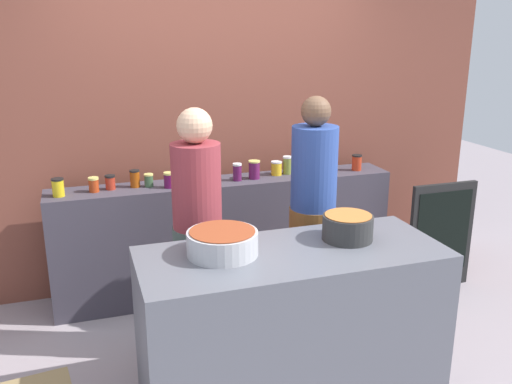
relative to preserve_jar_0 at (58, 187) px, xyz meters
name	(u,v)px	position (x,y,z in m)	size (l,w,h in m)	color
ground	(273,362)	(1.23, -1.06, -1.00)	(12.00, 12.00, 0.00)	gray
storefront_wall	(214,102)	(1.23, 0.39, 0.50)	(4.80, 0.12, 3.00)	brown
display_shelf	(227,236)	(1.23, 0.04, -0.53)	(2.70, 0.36, 0.93)	#3E3944
prep_table	(291,324)	(1.23, -1.36, -0.55)	(1.70, 0.70, 0.89)	#5A5C66
preserve_jar_0	(58,187)	(0.00, 0.00, 0.00)	(0.09, 0.09, 0.13)	gold
preserve_jar_1	(94,185)	(0.24, 0.04, -0.01)	(0.08, 0.08, 0.11)	#AB3715
preserve_jar_2	(110,182)	(0.36, 0.07, -0.01)	(0.07, 0.07, 0.11)	#A72D1C
preserve_jar_3	(135,179)	(0.54, 0.07, 0.00)	(0.07, 0.07, 0.13)	#9A410D
preserve_jar_4	(149,180)	(0.64, 0.05, -0.02)	(0.07, 0.07, 0.10)	#395638
preserve_jar_5	(169,180)	(0.78, -0.02, -0.01)	(0.08, 0.08, 0.12)	#571142
preserve_jar_6	(199,176)	(1.01, 0.03, -0.01)	(0.09, 0.09, 0.12)	#225F35
preserve_jar_7	(237,172)	(1.31, 0.01, 0.00)	(0.07, 0.07, 0.14)	#541646
preserve_jar_8	(254,170)	(1.46, 0.03, 0.01)	(0.09, 0.09, 0.14)	#5B1949
preserve_jar_9	(276,168)	(1.66, 0.08, -0.01)	(0.09, 0.09, 0.11)	gold
preserve_jar_10	(287,165)	(1.76, 0.08, 0.01)	(0.07, 0.07, 0.15)	olive
preserve_jar_11	(314,164)	(1.98, 0.05, 0.01)	(0.07, 0.07, 0.15)	#D16116
preserve_jar_12	(329,161)	(2.13, 0.10, 0.01)	(0.07, 0.07, 0.15)	red
preserve_jar_13	(357,163)	(2.35, 0.01, 0.00)	(0.08, 0.08, 0.13)	#B53119
cooking_pot_left	(222,243)	(0.85, -1.28, -0.04)	(0.39, 0.39, 0.14)	#B7B7BC
cooking_pot_center	(348,227)	(1.60, -1.29, -0.03)	(0.29, 0.29, 0.15)	#2D2D2D
cook_with_tongs	(198,245)	(0.83, -0.75, -0.25)	(0.32, 0.32, 1.62)	#475750
cook_in_cap	(312,228)	(1.63, -0.72, -0.24)	(0.32, 0.32, 1.66)	brown
chalkboard_sign	(441,236)	(2.90, -0.45, -0.55)	(0.58, 0.05, 0.89)	black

